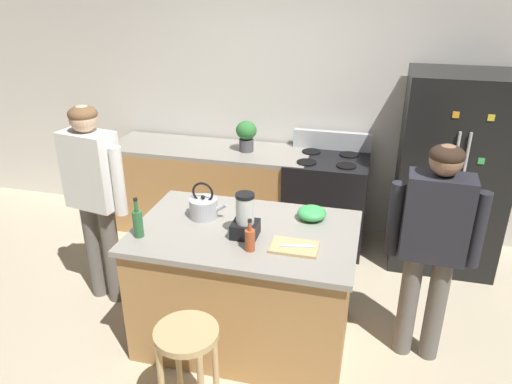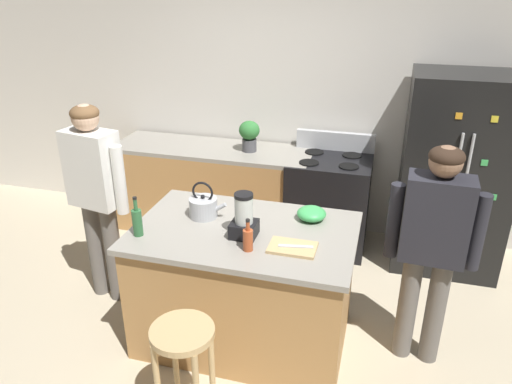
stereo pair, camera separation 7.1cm
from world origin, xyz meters
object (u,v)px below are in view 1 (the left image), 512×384
at_px(kitchen_island, 246,285).
at_px(chef_knife, 298,246).
at_px(potted_plant, 246,134).
at_px(stove_range, 325,201).
at_px(blender_appliance, 245,219).
at_px(person_by_island_left, 94,188).
at_px(bar_stool, 188,354).
at_px(refrigerator, 451,173).
at_px(bottle_cooking_sauce, 250,239).
at_px(cutting_board, 294,247).
at_px(bottle_olive_oil, 138,223).
at_px(mixing_bowl, 312,213).
at_px(tea_kettle, 204,207).
at_px(person_by_sink_right, 433,237).

distance_m(kitchen_island, chef_knife, 0.63).
bearing_deg(kitchen_island, potted_plant, 105.00).
distance_m(stove_range, blender_appliance, 1.74).
relative_size(person_by_island_left, bar_stool, 2.28).
height_order(refrigerator, bottle_cooking_sauce, refrigerator).
bearing_deg(refrigerator, potted_plant, 178.47).
distance_m(bar_stool, bottle_cooking_sauce, 0.77).
distance_m(bar_stool, cutting_board, 0.91).
xyz_separation_m(bottle_olive_oil, chef_knife, (1.04, 0.10, -0.08)).
distance_m(potted_plant, chef_knife, 1.90).
height_order(blender_appliance, mixing_bowl, blender_appliance).
height_order(bottle_olive_oil, mixing_bowl, bottle_olive_oil).
bearing_deg(chef_knife, bottle_olive_oil, 175.12).
xyz_separation_m(potted_plant, mixing_bowl, (0.83, -1.28, -0.13)).
relative_size(stove_range, chef_knife, 4.91).
height_order(blender_appliance, bottle_olive_oil, blender_appliance).
relative_size(tea_kettle, chef_knife, 1.25).
xyz_separation_m(potted_plant, chef_knife, (0.80, -1.71, -0.15)).
distance_m(stove_range, person_by_sink_right, 1.69).
height_order(kitchen_island, bottle_olive_oil, bottle_olive_oil).
height_order(bar_stool, mixing_bowl, mixing_bowl).
bearing_deg(chef_knife, mixing_bowl, 76.45).
distance_m(refrigerator, bar_stool, 2.84).
bearing_deg(person_by_sink_right, refrigerator, 79.56).
distance_m(person_by_sink_right, mixing_bowl, 0.82).
height_order(bottle_olive_oil, chef_knife, bottle_olive_oil).
distance_m(potted_plant, mixing_bowl, 1.53).
xyz_separation_m(refrigerator, bar_stool, (-1.57, -2.35, -0.33)).
relative_size(person_by_sink_right, bar_stool, 2.19).
xyz_separation_m(person_by_island_left, tea_kettle, (0.92, -0.08, -0.01)).
bearing_deg(mixing_bowl, person_by_sink_right, -9.95).
height_order(bottle_olive_oil, tea_kettle, bottle_olive_oil).
distance_m(bar_stool, mixing_bowl, 1.29).
relative_size(potted_plant, blender_appliance, 0.98).
distance_m(person_by_sink_right, tea_kettle, 1.55).
height_order(person_by_island_left, mixing_bowl, person_by_island_left).
height_order(refrigerator, tea_kettle, refrigerator).
xyz_separation_m(refrigerator, chef_knife, (-1.08, -1.66, 0.05)).
relative_size(kitchen_island, potted_plant, 5.03).
xyz_separation_m(refrigerator, person_by_sink_right, (-0.25, -1.37, 0.07)).
height_order(bottle_olive_oil, cutting_board, bottle_olive_oil).
bearing_deg(refrigerator, stove_range, 178.69).
bearing_deg(person_by_island_left, tea_kettle, -5.09).
bearing_deg(bottle_olive_oil, blender_appliance, 14.65).
bearing_deg(chef_knife, cutting_board, 169.82).
height_order(person_by_island_left, person_by_sink_right, person_by_island_left).
xyz_separation_m(potted_plant, bottle_cooking_sauce, (0.52, -1.80, -0.09)).
distance_m(mixing_bowl, cutting_board, 0.43).
height_order(bottle_cooking_sauce, mixing_bowl, bottle_cooking_sauce).
height_order(person_by_sink_right, mixing_bowl, person_by_sink_right).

